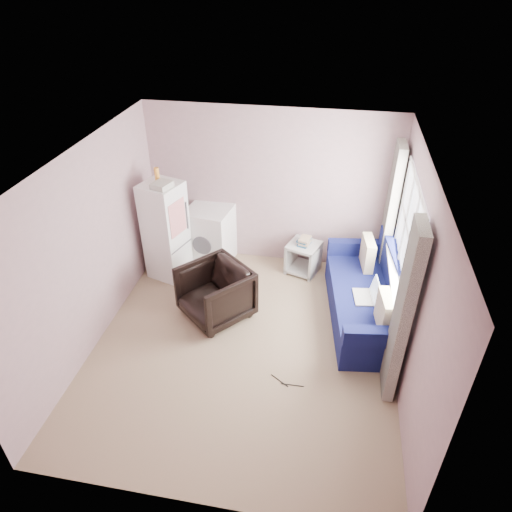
# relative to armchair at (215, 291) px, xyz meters

# --- Properties ---
(room) EXTENTS (3.84, 4.24, 2.54)m
(room) POSITION_rel_armchair_xyz_m (0.52, -0.50, 0.83)
(room) COLOR #9C8166
(room) RESTS_ON ground
(armchair) EXTENTS (1.13, 1.13, 0.85)m
(armchair) POSITION_rel_armchair_xyz_m (0.00, 0.00, 0.00)
(armchair) COLOR black
(armchair) RESTS_ON ground
(fridge) EXTENTS (0.67, 0.66, 1.75)m
(fridge) POSITION_rel_armchair_xyz_m (-0.97, 0.86, 0.36)
(fridge) COLOR white
(fridge) RESTS_ON ground
(washing_machine) EXTENTS (0.76, 0.76, 0.95)m
(washing_machine) POSITION_rel_armchair_xyz_m (-0.42, 1.34, 0.07)
(washing_machine) COLOR white
(washing_machine) RESTS_ON ground
(side_table) EXTENTS (0.58, 0.58, 0.63)m
(side_table) POSITION_rel_armchair_xyz_m (1.09, 1.28, -0.13)
(side_table) COLOR #ACAAA8
(side_table) RESTS_ON ground
(sofa) EXTENTS (1.21, 2.20, 0.93)m
(sofa) POSITION_rel_armchair_xyz_m (2.12, 0.31, -0.09)
(sofa) COLOR navy
(sofa) RESTS_ON ground
(window_dressing) EXTENTS (0.17, 2.62, 2.18)m
(window_dressing) POSITION_rel_armchair_xyz_m (2.28, 0.19, 0.68)
(window_dressing) COLOR white
(window_dressing) RESTS_ON ground
(floor_cables) EXTENTS (0.41, 0.16, 0.01)m
(floor_cables) POSITION_rel_armchair_xyz_m (1.11, -1.05, -0.42)
(floor_cables) COLOR black
(floor_cables) RESTS_ON ground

